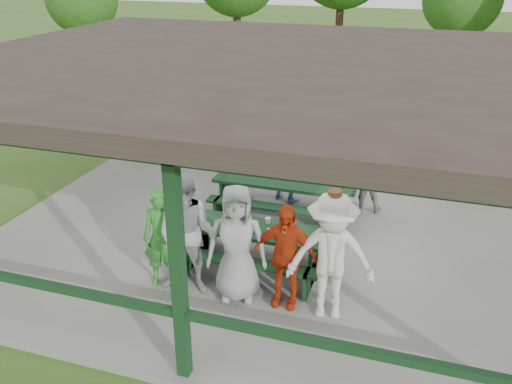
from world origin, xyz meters
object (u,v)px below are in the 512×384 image
(contestant_grey_mid, at_px, (237,244))
(farm_trailer, at_px, (289,101))
(pickup_truck, at_px, (350,96))
(contestant_grey_left, at_px, (187,235))
(contestant_white_fedora, at_px, (331,257))
(spectator_blue, at_px, (229,143))
(spectator_grey, at_px, (366,177))
(contestant_green, at_px, (162,238))
(picnic_table_near, at_px, (255,243))
(picnic_table_far, at_px, (283,194))
(spectator_lblue, at_px, (287,168))
(contestant_red, at_px, (285,256))

(contestant_grey_mid, xyz_separation_m, farm_trailer, (-1.70, 9.40, -0.36))
(contestant_grey_mid, relative_size, pickup_truck, 0.34)
(contestant_grey_left, bearing_deg, pickup_truck, 80.67)
(contestant_white_fedora, distance_m, farm_trailer, 9.92)
(contestant_white_fedora, bearing_deg, contestant_grey_left, 171.91)
(spectator_blue, distance_m, spectator_grey, 3.12)
(contestant_grey_mid, xyz_separation_m, spectator_grey, (1.42, 3.60, -0.18))
(contestant_green, height_order, contestant_grey_left, contestant_grey_left)
(spectator_blue, height_order, farm_trailer, spectator_blue)
(spectator_grey, bearing_deg, pickup_truck, -91.93)
(picnic_table_near, distance_m, contestant_green, 1.52)
(contestant_green, bearing_deg, spectator_grey, 38.94)
(picnic_table_far, height_order, spectator_lblue, spectator_lblue)
(picnic_table_near, relative_size, contestant_white_fedora, 1.21)
(picnic_table_near, relative_size, spectator_grey, 1.62)
(picnic_table_far, relative_size, spectator_grey, 1.84)
(contestant_grey_left, height_order, spectator_lblue, contestant_grey_left)
(contestant_grey_left, distance_m, contestant_grey_mid, 0.76)
(contestant_green, bearing_deg, pickup_truck, 67.87)
(spectator_lblue, distance_m, pickup_truck, 6.65)
(contestant_green, relative_size, farm_trailer, 0.42)
(contestant_grey_left, distance_m, contestant_white_fedora, 2.15)
(contestant_red, relative_size, farm_trailer, 0.43)
(spectator_grey, distance_m, farm_trailer, 6.59)
(picnic_table_near, relative_size, contestant_green, 1.48)
(contestant_grey_left, bearing_deg, spectator_lblue, 76.58)
(contestant_white_fedora, relative_size, farm_trailer, 0.52)
(contestant_grey_left, bearing_deg, contestant_green, 167.64)
(contestant_red, xyz_separation_m, contestant_white_fedora, (0.68, -0.07, 0.14))
(contestant_grey_mid, xyz_separation_m, spectator_blue, (-1.66, 4.12, 0.03))
(picnic_table_far, relative_size, farm_trailer, 0.71)
(contestant_red, distance_m, pickup_truck, 10.21)
(picnic_table_far, relative_size, contestant_white_fedora, 1.37)
(contestant_white_fedora, bearing_deg, picnic_table_far, 107.48)
(picnic_table_far, xyz_separation_m, contestant_grey_left, (-0.67, -2.92, 0.48))
(spectator_lblue, xyz_separation_m, spectator_blue, (-1.46, 0.53, 0.22))
(contestant_red, bearing_deg, pickup_truck, 94.99)
(spectator_grey, xyz_separation_m, pickup_truck, (-1.35, 6.64, -0.08))
(contestant_red, bearing_deg, contestant_grey_left, -173.67)
(picnic_table_near, height_order, contestant_grey_left, contestant_grey_left)
(contestant_green, height_order, spectator_grey, contestant_green)
(spectator_blue, bearing_deg, picnic_table_near, 139.08)
(contestant_grey_mid, xyz_separation_m, spectator_lblue, (-0.20, 3.59, -0.19))
(contestant_grey_left, distance_m, spectator_grey, 4.27)
(picnic_table_near, xyz_separation_m, contestant_white_fedora, (1.40, -0.86, 0.49))
(contestant_red, height_order, spectator_grey, contestant_red)
(picnic_table_far, height_order, spectator_grey, spectator_grey)
(pickup_truck, bearing_deg, spectator_lblue, 177.28)
(farm_trailer, bearing_deg, contestant_red, -72.16)
(contestant_red, xyz_separation_m, pickup_truck, (-0.65, 10.19, -0.16))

